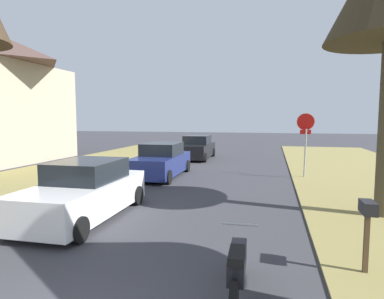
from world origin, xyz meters
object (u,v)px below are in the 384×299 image
Objects in this scene: parked_sedan_navy at (161,161)px; parked_motorcycle at (237,268)px; stop_sign_far at (305,131)px; parked_sedan_black at (197,148)px; parked_sedan_white at (85,192)px; curbside_mailbox at (368,216)px.

parked_sedan_navy reaches higher than parked_motorcycle.
stop_sign_far is 1.43× the size of parked_motorcycle.
parked_sedan_navy is 7.04m from parked_sedan_black.
parked_sedan_white is 3.49× the size of curbside_mailbox.
parked_sedan_black is at bearing 105.01° from parked_motorcycle.
parked_sedan_white is 1.00× the size of parked_sedan_black.
parked_sedan_navy is 10.72m from parked_motorcycle.
parked_motorcycle is (4.51, -3.07, -0.24)m from parked_sedan_white.
stop_sign_far is 11.23m from parked_motorcycle.
curbside_mailbox is at bearing 31.41° from parked_motorcycle.
parked_sedan_black is (0.11, 7.04, 0.00)m from parked_sedan_navy.
stop_sign_far is 0.66× the size of parked_sedan_navy.
parked_sedan_black is at bearing 89.89° from parked_sedan_white.
stop_sign_far reaches higher than parked_motorcycle.
stop_sign_far is 9.71m from curbside_mailbox.
stop_sign_far reaches higher than parked_sedan_black.
curbside_mailbox is at bearing -51.38° from parked_sedan_navy.
parked_sedan_black is 3.49× the size of curbside_mailbox.
parked_sedan_navy is at bearing -169.14° from stop_sign_far.
parked_sedan_navy is 2.16× the size of parked_motorcycle.
parked_sedan_navy is at bearing 115.41° from parked_motorcycle.
parked_sedan_white and parked_sedan_navy have the same top height.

